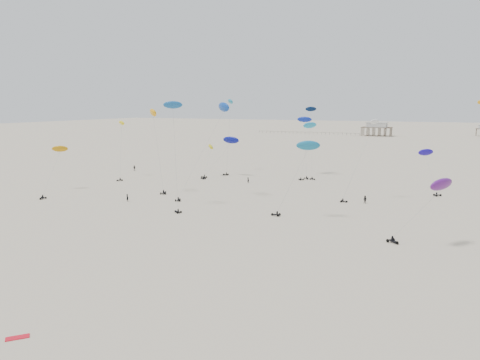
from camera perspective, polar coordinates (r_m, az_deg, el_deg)
The scene contains 23 objects.
ground_plane at distance 206.22m, azimuth 12.99°, elevation 2.64°, with size 900.00×900.00×0.00m, color beige.
pavilion_main at distance 355.02m, azimuth 16.32°, elevation 5.87°, with size 21.00×13.00×9.80m.
pier_fence at distance 366.23m, azimuth 8.18°, elevation 5.69°, with size 80.20×0.20×1.50m.
rig_0 at distance 132.26m, azimuth -21.55°, elevation 2.25°, with size 9.45×15.79×17.11m.
rig_1 at distance 149.48m, azimuth -3.78°, elevation 3.23°, with size 4.07×8.50×10.54m.
rig_2 at distance 151.49m, azimuth -14.31°, elevation 4.78°, with size 8.69×11.99×19.14m.
rig_3 at distance 152.02m, azimuth 7.91°, elevation 6.21°, with size 7.36×11.47×19.84m.
rig_4 at distance 136.27m, azimuth 21.94°, elevation 2.25°, with size 7.51×15.54×15.32m.
rig_6 at distance 150.66m, azimuth 8.69°, elevation 6.27°, with size 6.80×12.18×22.90m.
rig_7 at distance 122.93m, azimuth -10.25°, elevation 5.94°, with size 7.36×5.63×21.93m.
rig_8 at distance 105.17m, azimuth -8.09°, elevation 6.77°, with size 8.53×9.83×24.05m.
rig_9 at distance 115.22m, azimuth 14.55°, elevation 2.90°, with size 7.26×10.03×20.00m.
rig_10 at distance 160.38m, azimuth -1.28°, elevation 7.78°, with size 7.15×14.99×25.83m.
rig_11 at distance 150.04m, azimuth -1.37°, elevation 4.55°, with size 8.44×13.07×15.23m.
rig_12 at distance 81.83m, azimuth 22.34°, elevation -1.72°, with size 10.41×5.89×11.93m.
rig_13 at distance 115.56m, azimuth -2.66°, elevation 7.55°, with size 10.46×14.28×24.66m.
rig_14 at distance 155.27m, azimuth 8.43°, elevation 6.09°, with size 5.48×18.68×20.76m.
rig_15 at distance 94.87m, azimuth 7.53°, elevation 2.54°, with size 9.60×3.95×15.93m.
spectator_0 at distance 114.53m, azimuth -13.55°, elevation -2.55°, with size 0.76×0.53×2.10m, color black.
spectator_1 at distance 112.91m, azimuth 14.98°, elevation -2.77°, with size 1.06×0.61×2.16m, color black.
spectator_2 at distance 166.28m, azimuth -12.75°, elevation 1.10°, with size 1.35×0.72×2.28m, color black.
spectator_3 at distance 137.20m, azimuth 0.99°, elevation -0.36°, with size 0.74×0.51×2.02m, color black.
grounded_kite_a at distance 53.64m, azimuth -25.49°, elevation -16.98°, with size 2.20×0.90×0.08m, color red.
Camera 1 is at (40.38, -0.93, 22.91)m, focal length 35.00 mm.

